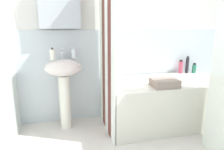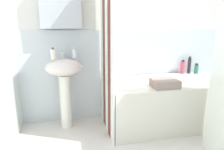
# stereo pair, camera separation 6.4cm
# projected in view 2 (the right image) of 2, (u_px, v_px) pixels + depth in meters

# --- Properties ---
(wall_back_tiled) EXTENTS (3.60, 0.18, 2.40)m
(wall_back_tiled) POSITION_uv_depth(u_px,v_px,m) (132.00, 34.00, 2.82)
(wall_back_tiled) COLOR silver
(wall_back_tiled) RESTS_ON ground_plane
(sink) EXTENTS (0.44, 0.34, 0.87)m
(sink) POSITION_uv_depth(u_px,v_px,m) (64.00, 78.00, 2.53)
(sink) COLOR white
(sink) RESTS_ON ground_plane
(faucet) EXTENTS (0.03, 0.12, 0.12)m
(faucet) POSITION_uv_depth(u_px,v_px,m) (63.00, 53.00, 2.54)
(faucet) COLOR silver
(faucet) RESTS_ON sink
(soap_dispenser) EXTENTS (0.06, 0.06, 0.14)m
(soap_dispenser) POSITION_uv_depth(u_px,v_px,m) (53.00, 54.00, 2.43)
(soap_dispenser) COLOR white
(soap_dispenser) RESTS_ON sink
(toothbrush_cup) EXTENTS (0.06, 0.06, 0.11)m
(toothbrush_cup) POSITION_uv_depth(u_px,v_px,m) (75.00, 53.00, 2.55)
(toothbrush_cup) COLOR silver
(toothbrush_cup) RESTS_ON sink
(bathtub) EXTENTS (1.45, 0.75, 0.58)m
(bathtub) POSITION_uv_depth(u_px,v_px,m) (164.00, 103.00, 2.70)
(bathtub) COLOR silver
(bathtub) RESTS_ON ground_plane
(shower_curtain) EXTENTS (0.01, 0.75, 2.00)m
(shower_curtain) POSITION_uv_depth(u_px,v_px,m) (107.00, 49.00, 2.37)
(shower_curtain) COLOR white
(shower_curtain) RESTS_ON ground_plane
(conditioner_bottle) EXTENTS (0.06, 0.06, 0.14)m
(conditioner_bottle) POSITION_uv_depth(u_px,v_px,m) (196.00, 69.00, 3.01)
(conditioner_bottle) COLOR #2B7C5D
(conditioner_bottle) RESTS_ON bathtub
(shampoo_bottle) EXTENTS (0.05, 0.05, 0.24)m
(shampoo_bottle) POSITION_uv_depth(u_px,v_px,m) (189.00, 65.00, 3.00)
(shampoo_bottle) COLOR #25222C
(shampoo_bottle) RESTS_ON bathtub
(lotion_bottle) EXTENTS (0.06, 0.06, 0.19)m
(lotion_bottle) POSITION_uv_depth(u_px,v_px,m) (183.00, 67.00, 2.99)
(lotion_bottle) COLOR #CF4A6A
(lotion_bottle) RESTS_ON bathtub
(towel_folded) EXTENTS (0.29, 0.25, 0.09)m
(towel_folded) POSITION_uv_depth(u_px,v_px,m) (165.00, 83.00, 2.38)
(towel_folded) COLOR gray
(towel_folded) RESTS_ON bathtub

